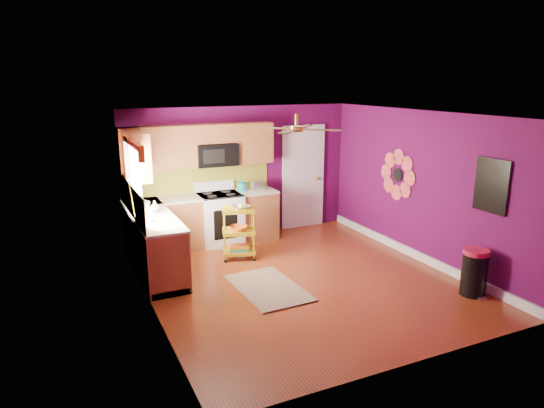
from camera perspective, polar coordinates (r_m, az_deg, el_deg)
name	(u,v)px	position (r m, az deg, el deg)	size (l,w,h in m)	color
ground	(301,280)	(7.53, 3.40, -8.87)	(5.00, 5.00, 0.00)	maroon
room_envelope	(304,175)	(7.06, 3.79, 3.43)	(4.54, 5.04, 2.52)	#500945
lower_cabinets	(183,231)	(8.52, -10.45, -3.17)	(2.81, 2.31, 0.94)	brown
electric_range	(220,218)	(9.05, -6.15, -1.64)	(0.76, 0.66, 1.13)	white
upper_cabinetry	(180,150)	(8.59, -10.79, 6.30)	(2.80, 2.30, 1.26)	brown
left_window	(133,168)	(7.32, -16.01, 4.12)	(0.08, 1.35, 1.08)	white
panel_door	(303,178)	(9.92, 3.66, 3.07)	(0.95, 0.11, 2.15)	white
right_wall_art	(436,179)	(8.11, 18.75, 2.78)	(0.04, 2.74, 1.04)	black
ceiling_fan	(297,128)	(7.13, 2.91, 8.90)	(1.01, 1.01, 0.26)	#BF8C3F
shag_rug	(268,288)	(7.21, -0.44, -9.84)	(0.86, 1.40, 0.02)	black
rolling_cart	(239,231)	(8.22, -3.89, -3.14)	(0.63, 0.53, 0.97)	yellow
trash_can	(474,272)	(7.47, 22.70, -7.42)	(0.47, 0.47, 0.68)	black
teal_kettle	(242,186)	(9.14, -3.56, 2.07)	(0.18, 0.18, 0.21)	teal
toaster	(257,186)	(9.18, -1.74, 2.18)	(0.22, 0.15, 0.18)	beige
soap_bottle_a	(148,210)	(7.63, -14.33, -0.68)	(0.10, 0.10, 0.21)	#EA3F72
soap_bottle_b	(155,206)	(7.89, -13.64, -0.26)	(0.14, 0.14, 0.18)	white
counter_dish	(142,204)	(8.30, -15.00, -0.04)	(0.26, 0.26, 0.06)	white
counter_cup	(150,218)	(7.37, -14.14, -1.63)	(0.13, 0.13, 0.11)	white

